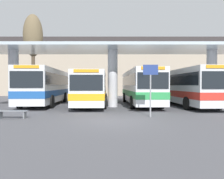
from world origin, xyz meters
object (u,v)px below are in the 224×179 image
info_sign_platform (150,80)px  poplar_tree_behind_left (32,37)px  transit_bus_center_bay (91,87)px  waiting_bench_mid_platform (12,113)px  parked_car_street (164,90)px  transit_bus_far_right_bay (184,86)px  transit_bus_right_bay (139,86)px  transit_bus_left_bay (45,85)px

info_sign_platform → poplar_tree_behind_left: bearing=130.5°
transit_bus_center_bay → waiting_bench_mid_platform: bearing=64.2°
parked_car_street → transit_bus_far_right_bay: bearing=-95.2°
transit_bus_center_bay → transit_bus_right_bay: bearing=-175.3°
transit_bus_right_bay → waiting_bench_mid_platform: bearing=44.4°
transit_bus_far_right_bay → waiting_bench_mid_platform: bearing=30.0°
parked_car_street → transit_bus_right_bay: bearing=-112.5°
transit_bus_left_bay → parked_car_street: (14.85, 13.05, -0.85)m
transit_bus_left_bay → info_sign_platform: bearing=134.4°
transit_bus_left_bay → info_sign_platform: (8.76, -8.23, 0.33)m
transit_bus_center_bay → transit_bus_far_right_bay: transit_bus_far_right_bay is taller
transit_bus_left_bay → transit_bus_far_right_bay: 13.38m
transit_bus_center_bay → poplar_tree_behind_left: bearing=-40.6°
info_sign_platform → parked_car_street: info_sign_platform is taller
transit_bus_far_right_bay → transit_bus_center_bay: bearing=-4.0°
transit_bus_far_right_bay → waiting_bench_mid_platform: transit_bus_far_right_bay is taller
transit_bus_far_right_bay → waiting_bench_mid_platform: (-12.63, -8.11, -1.50)m
transit_bus_right_bay → poplar_tree_behind_left: size_ratio=1.10×
transit_bus_right_bay → transit_bus_far_right_bay: size_ratio=0.98×
transit_bus_left_bay → waiting_bench_mid_platform: size_ratio=6.40×
transit_bus_left_bay → poplar_tree_behind_left: (-3.43, 6.04, 6.04)m
transit_bus_right_bay → transit_bus_far_right_bay: transit_bus_far_right_bay is taller
transit_bus_left_bay → transit_bus_far_right_bay: (13.36, -0.71, -0.06)m
transit_bus_far_right_bay → poplar_tree_behind_left: 19.09m
waiting_bench_mid_platform → parked_car_street: bearing=57.2°
transit_bus_left_bay → info_sign_platform: size_ratio=3.54×
poplar_tree_behind_left → parked_car_street: poplar_tree_behind_left is taller
waiting_bench_mid_platform → parked_car_street: 26.04m
transit_bus_left_bay → transit_bus_center_bay: (4.55, -0.52, -0.19)m
transit_bus_left_bay → poplar_tree_behind_left: 9.20m
transit_bus_left_bay → transit_bus_center_bay: bearing=171.0°
poplar_tree_behind_left → transit_bus_center_bay: bearing=-39.4°
info_sign_platform → transit_bus_right_bay: bearing=87.2°
transit_bus_right_bay → waiting_bench_mid_platform: 12.26m
transit_bus_far_right_bay → poplar_tree_behind_left: (-16.79, 6.75, 6.10)m
waiting_bench_mid_platform → transit_bus_far_right_bay: bearing=32.7°
transit_bus_left_bay → transit_bus_far_right_bay: transit_bus_left_bay is taller
transit_bus_center_bay → parked_car_street: bearing=-128.4°
transit_bus_center_bay → info_sign_platform: size_ratio=3.65×
transit_bus_far_right_bay → poplar_tree_behind_left: size_ratio=1.12×
transit_bus_left_bay → poplar_tree_behind_left: size_ratio=1.03×
transit_bus_left_bay → transit_bus_far_right_bay: size_ratio=0.92×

